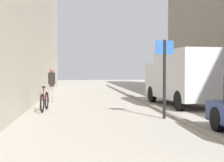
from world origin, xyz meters
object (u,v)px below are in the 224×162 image
at_px(delivery_van, 183,76).
at_px(street_sign_post, 164,72).
at_px(pedestrian_main_foreground, 52,83).
at_px(bicycle_leaning, 45,101).

relative_size(delivery_van, street_sign_post, 1.99).
bearing_deg(pedestrian_main_foreground, bicycle_leaning, -88.66).
bearing_deg(bicycle_leaning, street_sign_post, -27.06).
height_order(pedestrian_main_foreground, bicycle_leaning, pedestrian_main_foreground).
bearing_deg(pedestrian_main_foreground, delivery_van, -18.02).
height_order(delivery_van, street_sign_post, street_sign_post).
distance_m(delivery_van, bicycle_leaning, 6.21).
distance_m(pedestrian_main_foreground, bicycle_leaning, 3.42).
distance_m(street_sign_post, bicycle_leaning, 4.95).
bearing_deg(street_sign_post, delivery_van, -116.60).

